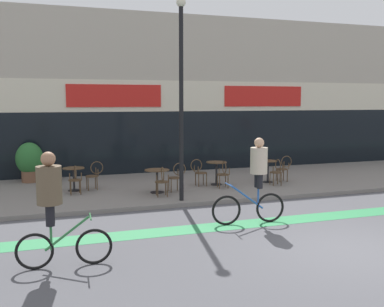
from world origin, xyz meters
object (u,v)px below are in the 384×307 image
object	(u,v)px
bistro_table_2	(216,168)
cafe_chair_0_near	(75,178)
cyclist_1	(53,201)
bistro_table_1	(157,176)
cafe_chair_3_side	(284,167)
cyclist_2	(255,176)
cafe_chair_1_near	(162,179)
planter_pot	(30,161)
cafe_chair_0_side	(94,173)
bistro_table_3	(268,167)
cafe_chair_1_side	(177,175)
bistro_table_0	(74,174)
cafe_chair_2_near	(223,172)
cafe_chair_3_near	(277,170)
lamp_post	(181,87)
cafe_chair_2_side	(199,171)

from	to	relation	value
bistro_table_2	cafe_chair_0_near	distance (m)	4.62
cyclist_1	bistro_table_1	bearing A→B (deg)	61.83
cafe_chair_3_side	cyclist_2	xyz separation A→B (m)	(-3.21, -4.19, 0.50)
cafe_chair_1_near	cyclist_2	bearing A→B (deg)	-148.94
cafe_chair_0_near	cafe_chair_1_near	world-z (taller)	same
bistro_table_2	planter_pot	world-z (taller)	planter_pot
cafe_chair_0_side	bistro_table_3	bearing A→B (deg)	169.25
bistro_table_3	cafe_chair_1_side	xyz separation A→B (m)	(-3.44, -0.49, -0.02)
bistro_table_1	cyclist_2	distance (m)	4.02
bistro_table_0	cafe_chair_1_near	xyz separation A→B (m)	(2.40, -1.74, -0.00)
cafe_chair_1_side	cafe_chair_2_near	size ratio (longest dim) A/B	1.00
cafe_chair_0_side	cafe_chair_1_side	xyz separation A→B (m)	(2.40, -1.12, 0.00)
cyclist_2	cafe_chair_1_side	bearing A→B (deg)	-72.55
bistro_table_2	cafe_chair_1_side	size ratio (longest dim) A/B	0.86
bistro_table_2	planter_pot	distance (m)	6.49
bistro_table_1	cafe_chair_0_near	xyz separation A→B (m)	(-2.40, 0.49, -0.00)
cafe_chair_3_near	lamp_post	xyz separation A→B (m)	(-3.67, -1.13, 2.69)
cyclist_1	lamp_post	bearing A→B (deg)	51.06
bistro_table_3	planter_pot	xyz separation A→B (m)	(-7.81, 2.71, 0.21)
cafe_chair_3_side	cyclist_2	world-z (taller)	cyclist_2
bistro_table_3	cafe_chair_1_side	world-z (taller)	cafe_chair_1_side
cafe_chair_2_near	cyclist_1	size ratio (longest dim) A/B	0.44
cafe_chair_1_side	cafe_chair_2_near	xyz separation A→B (m)	(1.58, 0.01, 0.00)
bistro_table_0	cafe_chair_0_near	world-z (taller)	cafe_chair_0_near
cafe_chair_1_side	cafe_chair_3_side	world-z (taller)	same
bistro_table_1	cyclist_2	xyz separation A→B (m)	(1.48, -3.70, 0.50)
bistro_table_3	bistro_table_2	bearing A→B (deg)	175.61
cafe_chair_0_side	cafe_chair_2_side	xyz separation A→B (m)	(3.36, -0.49, 0.00)
planter_pot	lamp_post	distance (m)	6.56
cafe_chair_0_near	cafe_chair_1_side	size ratio (longest dim) A/B	1.00
bistro_table_0	bistro_table_3	distance (m)	6.50
bistro_table_1	lamp_post	distance (m)	2.99
cafe_chair_2_side	cyclist_1	size ratio (longest dim) A/B	0.44
cafe_chair_2_near	cyclist_1	distance (m)	7.51
bistro_table_2	cafe_chair_3_side	size ratio (longest dim) A/B	0.86
bistro_table_1	planter_pot	size ratio (longest dim) A/B	0.55
bistro_table_1	cyclist_1	bearing A→B (deg)	-121.35
bistro_table_0	cafe_chair_1_side	distance (m)	3.23
bistro_table_1	cafe_chair_0_near	bearing A→B (deg)	168.46
cafe_chair_2_near	cafe_chair_0_near	bearing A→B (deg)	90.57
bistro_table_0	cafe_chair_2_near	world-z (taller)	cafe_chair_2_near
cafe_chair_0_near	cafe_chair_0_side	world-z (taller)	same
bistro_table_3	cafe_chair_0_side	xyz separation A→B (m)	(-5.85, 0.63, -0.02)
cafe_chair_0_side	cyclist_1	distance (m)	6.50
bistro_table_1	cafe_chair_3_side	distance (m)	4.72
cafe_chair_0_near	cafe_chair_1_side	world-z (taller)	same
bistro_table_0	cyclist_2	distance (m)	6.21
planter_pot	cyclist_2	size ratio (longest dim) A/B	0.67
cafe_chair_2_side	cyclist_2	bearing A→B (deg)	-94.02
bistro_table_2	cafe_chair_0_side	bearing A→B (deg)	173.04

